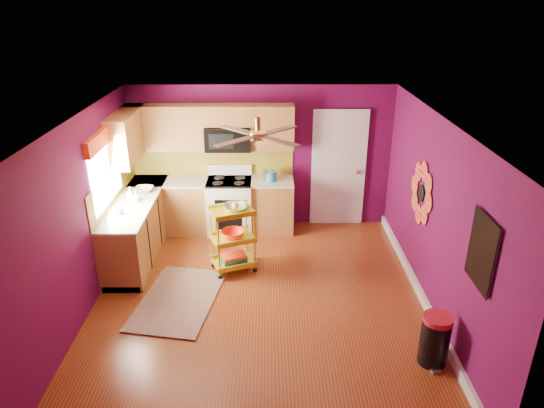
{
  "coord_description": "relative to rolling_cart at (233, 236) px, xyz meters",
  "views": [
    {
      "loc": [
        0.13,
        -5.55,
        3.88
      ],
      "look_at": [
        0.17,
        0.4,
        1.28
      ],
      "focal_mm": 32.0,
      "sensor_mm": 36.0,
      "label": 1
    }
  ],
  "objects": [
    {
      "name": "ground",
      "position": [
        0.4,
        -0.83,
        -0.57
      ],
      "size": [
        5.0,
        5.0,
        0.0
      ],
      "primitive_type": "plane",
      "color": "#65270F",
      "rests_on": "ground"
    },
    {
      "name": "room_envelope",
      "position": [
        0.42,
        -0.83,
        1.06
      ],
      "size": [
        4.54,
        5.04,
        2.52
      ],
      "color": "#570A3D",
      "rests_on": "ground"
    },
    {
      "name": "lower_cabinets",
      "position": [
        -0.95,
        0.98,
        -0.13
      ],
      "size": [
        2.81,
        2.31,
        0.94
      ],
      "color": "brown",
      "rests_on": "ground"
    },
    {
      "name": "electric_range",
      "position": [
        -0.15,
        1.34,
        -0.09
      ],
      "size": [
        0.76,
        0.66,
        1.13
      ],
      "color": "white",
      "rests_on": "ground"
    },
    {
      "name": "upper_cabinetry",
      "position": [
        -0.84,
        1.34,
        1.23
      ],
      "size": [
        2.8,
        2.3,
        1.26
      ],
      "color": "brown",
      "rests_on": "ground"
    },
    {
      "name": "left_window",
      "position": [
        -1.82,
        0.22,
        1.17
      ],
      "size": [
        0.08,
        1.35,
        1.08
      ],
      "color": "white",
      "rests_on": "ground"
    },
    {
      "name": "panel_door",
      "position": [
        1.75,
        1.63,
        0.46
      ],
      "size": [
        0.95,
        0.11,
        2.15
      ],
      "color": "white",
      "rests_on": "ground"
    },
    {
      "name": "right_wall_art",
      "position": [
        2.63,
        -1.17,
        0.88
      ],
      "size": [
        0.04,
        2.74,
        1.04
      ],
      "color": "black",
      "rests_on": "ground"
    },
    {
      "name": "ceiling_fan",
      "position": [
        0.4,
        -0.63,
        1.72
      ],
      "size": [
        1.01,
        1.01,
        0.26
      ],
      "color": "#BF8C3F",
      "rests_on": "ground"
    },
    {
      "name": "shag_rug",
      "position": [
        -0.72,
        -0.8,
        -0.56
      ],
      "size": [
        1.23,
        1.73,
        0.02
      ],
      "primitive_type": "cube",
      "rotation": [
        0.0,
        0.0,
        -0.17
      ],
      "color": "black",
      "rests_on": "ground"
    },
    {
      "name": "rolling_cart",
      "position": [
        0.0,
        0.0,
        0.0
      ],
      "size": [
        0.73,
        0.64,
        1.11
      ],
      "color": "yellow",
      "rests_on": "ground"
    },
    {
      "name": "trash_can",
      "position": [
        2.39,
        -2.03,
        -0.26
      ],
      "size": [
        0.4,
        0.41,
        0.62
      ],
      "color": "black",
      "rests_on": "ground"
    },
    {
      "name": "teal_kettle",
      "position": [
        0.57,
        1.34,
        0.46
      ],
      "size": [
        0.18,
        0.18,
        0.21
      ],
      "color": "teal",
      "rests_on": "lower_cabinets"
    },
    {
      "name": "toaster",
      "position": [
        0.53,
        1.36,
        0.46
      ],
      "size": [
        0.22,
        0.15,
        0.18
      ],
      "primitive_type": "cube",
      "color": "beige",
      "rests_on": "lower_cabinets"
    },
    {
      "name": "soap_bottle_a",
      "position": [
        -1.6,
        0.5,
        0.48
      ],
      "size": [
        0.1,
        0.1,
        0.21
      ],
      "primitive_type": "imported",
      "color": "#EA3F72",
      "rests_on": "lower_cabinets"
    },
    {
      "name": "soap_bottle_b",
      "position": [
        -1.5,
        0.45,
        0.46
      ],
      "size": [
        0.13,
        0.13,
        0.17
      ],
      "primitive_type": "imported",
      "color": "white",
      "rests_on": "lower_cabinets"
    },
    {
      "name": "counter_dish",
      "position": [
        -1.48,
        0.86,
        0.41
      ],
      "size": [
        0.29,
        0.29,
        0.07
      ],
      "primitive_type": "imported",
      "color": "white",
      "rests_on": "lower_cabinets"
    },
    {
      "name": "counter_cup",
      "position": [
        -1.64,
        -0.01,
        0.42
      ],
      "size": [
        0.13,
        0.13,
        0.1
      ],
      "primitive_type": "imported",
      "color": "white",
      "rests_on": "lower_cabinets"
    }
  ]
}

